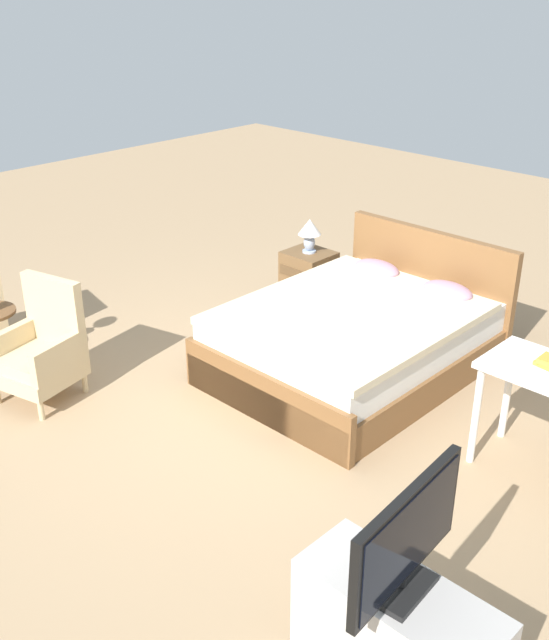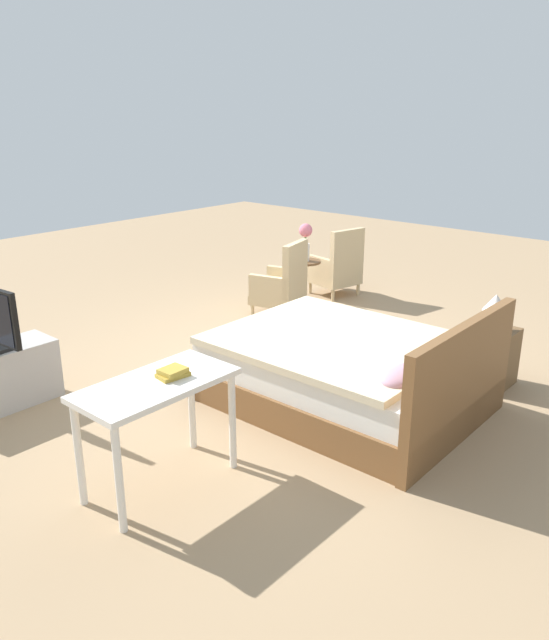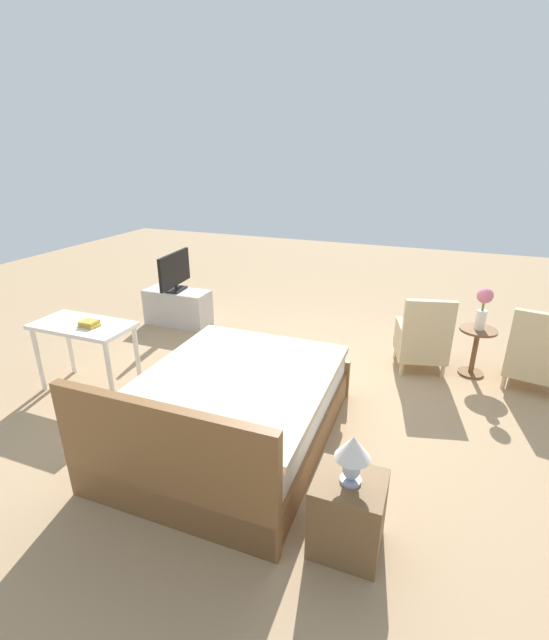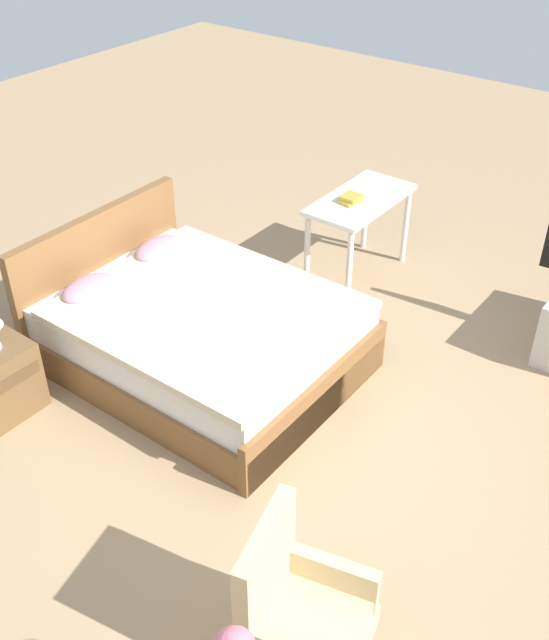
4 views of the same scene
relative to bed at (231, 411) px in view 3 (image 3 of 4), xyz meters
name	(u,v)px [view 3 (image 3 of 4)]	position (x,y,z in m)	size (l,w,h in m)	color
ground_plane	(294,387)	(-0.22, -1.07, -0.30)	(16.00, 16.00, 0.00)	#A38460
bed	(231,411)	(0.00, 0.00, 0.00)	(1.66, 2.16, 0.96)	brown
armchair_by_window_left	(535,356)	(-2.62, -1.99, 0.08)	(0.64, 0.64, 0.92)	#CCB284
armchair_by_window_right	(422,340)	(-1.47, -1.99, 0.08)	(0.66, 0.66, 0.92)	#CCB284
side_table	(475,346)	(-2.05, -2.09, 0.06)	(0.40, 0.40, 0.56)	brown
flower_vase	(483,304)	(-2.05, -2.09, 0.56)	(0.17, 0.17, 0.48)	silver
nightstand	(348,514)	(-1.19, 0.73, -0.03)	(0.44, 0.41, 0.53)	brown
table_lamp	(353,453)	(-1.19, 0.73, 0.45)	(0.22, 0.22, 0.33)	#9EADC6
tv_stand	(178,307)	(1.97, -2.20, -0.04)	(0.96, 0.40, 0.52)	#B7B2AD
tv_flatscreen	(175,271)	(1.97, -2.20, 0.51)	(0.23, 0.81, 0.55)	black
vanity_desk	(84,334)	(1.81, -0.26, 0.35)	(1.04, 0.52, 0.76)	silver
book_stack	(89,324)	(1.69, -0.23, 0.49)	(0.21, 0.16, 0.06)	#B79333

